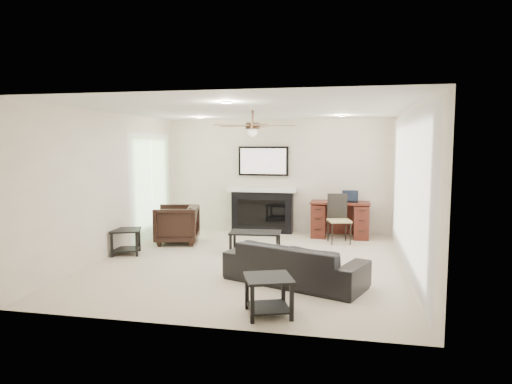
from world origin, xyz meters
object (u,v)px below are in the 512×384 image
coffee_table (255,243)px  fireplace_unit (262,190)px  sofa (295,263)px  desk (340,220)px  armchair (177,224)px

coffee_table → fireplace_unit: (-0.26, 1.99, 0.75)m
fireplace_unit → coffee_table: bearing=-82.7°
sofa → desk: size_ratio=1.61×
armchair → coffee_table: bearing=59.3°
sofa → armchair: 3.37m
coffee_table → fireplace_unit: size_ratio=0.47×
fireplace_unit → desk: fireplace_unit is taller
sofa → armchair: (-2.60, 2.15, 0.09)m
sofa → coffee_table: (-0.90, 1.60, -0.09)m
sofa → armchair: armchair is taller
fireplace_unit → sofa: bearing=-72.1°
coffee_table → desk: 2.27m
fireplace_unit → armchair: bearing=-135.1°
armchair → fireplace_unit: 2.12m
desk → sofa: bearing=-99.3°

